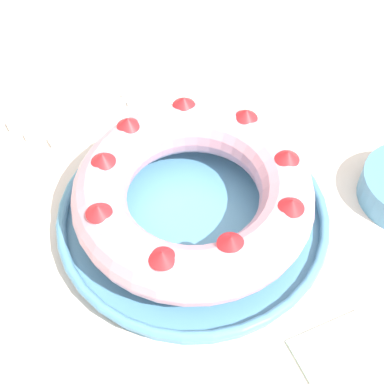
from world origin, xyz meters
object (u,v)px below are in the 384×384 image
(bundt_cake, at_px, (192,192))
(napkin, at_px, (357,381))
(fork, at_px, (106,108))
(serving_knife, at_px, (77,103))
(serving_dish, at_px, (192,215))
(cake_knife, at_px, (104,123))

(bundt_cake, xyz_separation_m, napkin, (0.26, 0.05, -0.06))
(fork, relative_size, serving_knife, 0.88)
(napkin, bearing_deg, serving_knife, -170.34)
(serving_dish, height_order, serving_knife, serving_dish)
(bundt_cake, bearing_deg, cake_knife, -173.39)
(bundt_cake, height_order, serving_knife, bundt_cake)
(serving_dish, xyz_separation_m, fork, (-0.24, -0.01, -0.01))
(bundt_cake, xyz_separation_m, serving_knife, (-0.28, -0.04, -0.06))
(serving_dish, xyz_separation_m, cake_knife, (-0.21, -0.02, -0.01))
(serving_knife, distance_m, napkin, 0.54)
(fork, bearing_deg, cake_knife, -25.92)
(napkin, bearing_deg, bundt_cake, -169.65)
(fork, xyz_separation_m, serving_knife, (-0.03, -0.03, 0.00))
(serving_knife, xyz_separation_m, cake_knife, (0.06, 0.02, 0.00))
(serving_dish, distance_m, cake_knife, 0.22)
(serving_dish, height_order, bundt_cake, bundt_cake)
(serving_knife, height_order, napkin, serving_knife)
(bundt_cake, bearing_deg, fork, -177.74)
(serving_dish, xyz_separation_m, napkin, (0.26, 0.05, -0.01))
(serving_dish, bearing_deg, bundt_cake, 144.14)
(cake_knife, bearing_deg, napkin, 13.99)
(bundt_cake, bearing_deg, serving_dish, -35.86)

